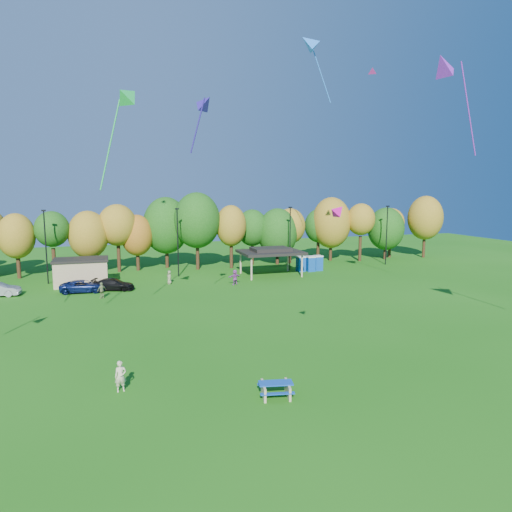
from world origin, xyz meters
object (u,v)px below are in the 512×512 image
object	(u,v)px
kite_flyer	(121,376)
picnic_table	(276,388)
porta_potties	(310,263)
car_d	(113,284)
car_c	(83,286)

from	to	relation	value
kite_flyer	picnic_table	bearing A→B (deg)	-28.20
porta_potties	car_d	size ratio (longest dim) A/B	0.80
porta_potties	car_c	xyz separation A→B (m)	(-30.04, -4.62, -0.41)
car_d	porta_potties	bearing A→B (deg)	-63.16
kite_flyer	car_c	distance (m)	28.17
picnic_table	car_d	world-z (taller)	car_d
kite_flyer	car_d	world-z (taller)	kite_flyer
picnic_table	car_d	distance (m)	32.43
picnic_table	kite_flyer	bearing A→B (deg)	169.27
porta_potties	picnic_table	size ratio (longest dim) A/B	1.73
picnic_table	kite_flyer	world-z (taller)	kite_flyer
car_d	picnic_table	bearing A→B (deg)	-148.11
porta_potties	car_d	bearing A→B (deg)	-170.30
car_c	car_d	xyz separation A→B (m)	(3.26, 0.04, -0.01)
porta_potties	kite_flyer	world-z (taller)	porta_potties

